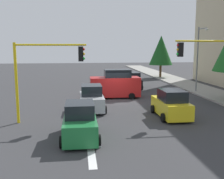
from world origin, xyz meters
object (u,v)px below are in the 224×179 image
Objects in this scene: delivery_van_red at (115,85)px; car_yellow at (171,105)px; traffic_signal_near_left at (212,62)px; tree_roadside_far at (161,50)px; car_green at (80,123)px; street_lamp_curbside at (199,52)px; traffic_signal_near_right at (46,66)px; car_silver at (92,99)px; car_black at (132,81)px.

car_yellow is at bearing 20.55° from delivery_van_red.
tree_roadside_far is (-24.00, 3.83, 0.51)m from traffic_signal_near_left.
car_yellow is (-3.77, 6.42, 0.00)m from car_green.
car_yellow is at bearing -33.77° from street_lamp_curbside.
traffic_signal_near_right reaches higher than car_silver.
tree_roadside_far is 1.68× the size of car_silver.
car_black is at bearing 153.14° from delivery_van_red.
street_lamp_curbside is 1.72× the size of car_yellow.
delivery_van_red is 5.58m from car_silver.
car_green and car_silver have the same top height.
street_lamp_curbside is 13.90m from car_silver.
street_lamp_curbside is at bearing 146.23° from car_yellow.
traffic_signal_near_left is 1.37× the size of car_black.
traffic_signal_near_left is at bearing 90.00° from traffic_signal_near_right.
traffic_signal_near_left is at bearing -20.19° from street_lamp_curbside.
delivery_van_red is 12.08m from car_green.
delivery_van_red is at bearing -159.45° from car_yellow.
car_green is at bearing 30.83° from traffic_signal_near_right.
tree_roadside_far is 24.42m from car_silver.
delivery_van_red is 1.20× the size of car_silver.
tree_roadside_far reaches higher than traffic_signal_near_right.
street_lamp_curbside reaches higher than car_black.
street_lamp_curbside is 11.82m from car_yellow.
car_green is (11.55, -3.50, -0.39)m from delivery_van_red.
car_silver is (20.94, -12.06, -3.50)m from tree_roadside_far.
car_black is (-10.42, 5.34, -0.00)m from car_silver.
car_green and car_black have the same top height.
delivery_van_red is at bearing 163.14° from car_green.
car_silver is at bearing -27.40° from delivery_van_red.
tree_roadside_far is (-24.00, 15.12, 0.69)m from traffic_signal_near_right.
car_black is (-13.48, -2.89, -2.99)m from traffic_signal_near_left.
car_silver is 6.17m from car_yellow.
traffic_signal_near_right is (0.00, -11.29, -0.18)m from traffic_signal_near_left.
traffic_signal_near_left is at bearing 12.11° from car_black.
traffic_signal_near_left is 10.28m from car_green.
traffic_signal_near_left reaches higher than car_silver.
traffic_signal_near_left is 1.41× the size of car_green.
traffic_signal_near_right is 0.78× the size of tree_roadside_far.
delivery_van_red is (-8.00, -5.67, -2.61)m from traffic_signal_near_left.
car_yellow is (23.79, -6.58, -3.50)m from tree_roadside_far.
tree_roadside_far reaches higher than car_silver.
street_lamp_curbside reaches higher than car_green.
traffic_signal_near_left reaches higher than car_black.
car_green is at bearing -20.23° from car_black.
traffic_signal_near_right is at bearing -149.17° from car_green.
car_silver is at bearing -117.46° from car_yellow.
delivery_van_red is (16.00, -9.50, -3.11)m from tree_roadside_far.
car_silver is at bearing -27.12° from car_black.
traffic_signal_near_right is 1.30× the size of car_silver.
car_silver is (-3.06, -8.23, -2.99)m from traffic_signal_near_left.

